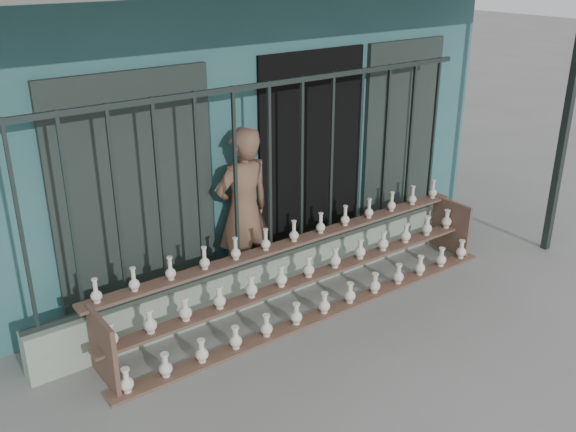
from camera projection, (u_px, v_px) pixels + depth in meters
ground at (354, 352)px, 5.80m from camera, size 60.00×60.00×0.00m
workshop_building at (141, 95)px, 8.32m from camera, size 7.40×6.60×3.21m
parapet_wall at (271, 276)px, 6.68m from camera, size 5.00×0.20×0.45m
security_fence at (270, 174)px, 6.25m from camera, size 5.00×0.04×1.80m
shelf_rack at (310, 274)px, 6.42m from camera, size 4.50×0.68×0.85m
elderly_woman at (244, 211)px, 6.57m from camera, size 0.67×0.47×1.78m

